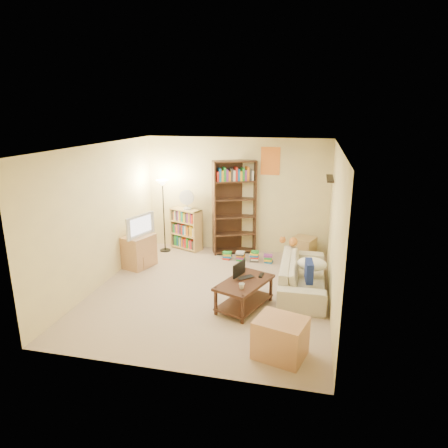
# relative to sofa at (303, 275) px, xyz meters

# --- Properties ---
(room) EXTENTS (4.50, 4.54, 2.52)m
(room) POSITION_rel_sofa_xyz_m (-1.55, -0.40, 1.34)
(room) COLOR #C8B096
(room) RESTS_ON ground
(sofa) EXTENTS (1.96, 0.81, 0.57)m
(sofa) POSITION_rel_sofa_xyz_m (0.00, 0.00, 0.00)
(sofa) COLOR #C0B39F
(sofa) RESTS_ON ground
(navy_pillow) EXTENTS (0.15, 0.38, 0.33)m
(navy_pillow) POSITION_rel_sofa_xyz_m (0.10, -0.42, 0.26)
(navy_pillow) COLOR navy
(navy_pillow) RESTS_ON sofa
(cream_blanket) EXTENTS (0.52, 0.37, 0.22)m
(cream_blanket) POSITION_rel_sofa_xyz_m (0.14, 0.05, 0.20)
(cream_blanket) COLOR white
(cream_blanket) RESTS_ON sofa
(tabby_cat) EXTENTS (0.44, 0.16, 0.15)m
(tabby_cat) POSITION_rel_sofa_xyz_m (-0.26, 0.74, 0.36)
(tabby_cat) COLOR #C26C29
(tabby_cat) RESTS_ON sofa
(coffee_table) EXTENTS (0.90, 1.16, 0.45)m
(coffee_table) POSITION_rel_sofa_xyz_m (-0.88, -0.85, 0.02)
(coffee_table) COLOR #3F2418
(coffee_table) RESTS_ON ground
(laptop) EXTENTS (0.46, 0.46, 0.02)m
(laptop) POSITION_rel_sofa_xyz_m (-0.86, -0.76, 0.18)
(laptop) COLOR black
(laptop) RESTS_ON coffee_table
(laptop_screen) EXTENTS (0.14, 0.32, 0.23)m
(laptop_screen) POSITION_rel_sofa_xyz_m (-1.00, -0.71, 0.31)
(laptop_screen) COLOR white
(laptop_screen) RESTS_ON laptop
(mug) EXTENTS (0.15, 0.15, 0.09)m
(mug) POSITION_rel_sofa_xyz_m (-0.88, -1.13, 0.21)
(mug) COLOR silver
(mug) RESTS_ON coffee_table
(tv_remote) EXTENTS (0.07, 0.18, 0.02)m
(tv_remote) POSITION_rel_sofa_xyz_m (-0.66, -0.58, 0.18)
(tv_remote) COLOR black
(tv_remote) RESTS_ON coffee_table
(tv_stand) EXTENTS (0.60, 0.71, 0.65)m
(tv_stand) POSITION_rel_sofa_xyz_m (-3.25, 0.41, 0.04)
(tv_stand) COLOR tan
(tv_stand) RESTS_ON ground
(television) EXTENTS (0.82, 0.55, 0.44)m
(television) POSITION_rel_sofa_xyz_m (-3.25, 0.41, 0.58)
(television) COLOR black
(television) RESTS_ON tv_stand
(tall_bookshelf) EXTENTS (0.96, 0.64, 2.04)m
(tall_bookshelf) POSITION_rel_sofa_xyz_m (-1.56, 1.65, 0.79)
(tall_bookshelf) COLOR #44281A
(tall_bookshelf) RESTS_ON ground
(short_bookshelf) EXTENTS (0.78, 0.55, 0.93)m
(short_bookshelf) POSITION_rel_sofa_xyz_m (-2.66, 1.65, 0.18)
(short_bookshelf) COLOR #D9B269
(short_bookshelf) RESTS_ON ground
(desk_fan) EXTENTS (0.33, 0.19, 0.45)m
(desk_fan) POSITION_rel_sofa_xyz_m (-2.61, 1.60, 0.88)
(desk_fan) COLOR silver
(desk_fan) RESTS_ON short_bookshelf
(floor_lamp) EXTENTS (0.27, 0.27, 1.61)m
(floor_lamp) POSITION_rel_sofa_xyz_m (-3.08, 1.39, 1.00)
(floor_lamp) COLOR black
(floor_lamp) RESTS_ON ground
(side_table) EXTENTS (0.56, 0.56, 0.50)m
(side_table) POSITION_rel_sofa_xyz_m (-0.05, 1.48, -0.04)
(side_table) COLOR tan
(side_table) RESTS_ON ground
(end_cabinet) EXTENTS (0.73, 0.66, 0.51)m
(end_cabinet) POSITION_rel_sofa_xyz_m (-0.21, -2.04, -0.03)
(end_cabinet) COLOR tan
(end_cabinet) RESTS_ON ground
(book_stacks) EXTENTS (1.06, 0.17, 0.23)m
(book_stacks) POSITION_rel_sofa_xyz_m (-1.16, 1.18, -0.19)
(book_stacks) COLOR red
(book_stacks) RESTS_ON ground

